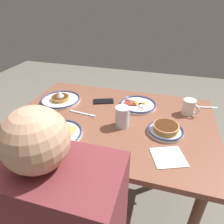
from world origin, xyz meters
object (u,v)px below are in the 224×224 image
(coffee_mug, at_px, (189,107))
(paper_napkin, at_px, (168,157))
(plate_near_main, at_px, (138,105))
(drinking_glass, at_px, (122,118))
(plate_center_pancakes, at_px, (166,129))
(butter_knife, at_px, (201,107))
(plate_far_companion, at_px, (61,99))
(plate_far_side, at_px, (59,133))
(fork_near, at_px, (83,113))
(cell_phone, at_px, (103,101))

(coffee_mug, xyz_separation_m, paper_napkin, (0.10, 0.45, -0.05))
(plate_near_main, xyz_separation_m, drinking_glass, (0.05, 0.26, 0.04))
(plate_center_pancakes, xyz_separation_m, butter_knife, (-0.22, -0.36, -0.02))
(plate_far_companion, distance_m, paper_napkin, 0.86)
(plate_far_companion, bearing_deg, coffee_mug, -175.20)
(plate_far_side, height_order, paper_napkin, plate_far_side)
(coffee_mug, xyz_separation_m, fork_near, (0.65, 0.19, -0.05))
(plate_far_companion, xyz_separation_m, drinking_glass, (-0.50, 0.18, 0.04))
(plate_near_main, distance_m, plate_far_companion, 0.55)
(plate_far_companion, height_order, drinking_glass, drinking_glass)
(plate_far_companion, bearing_deg, plate_near_main, -171.57)
(plate_far_side, relative_size, drinking_glass, 2.08)
(plate_far_side, relative_size, cell_phone, 1.77)
(drinking_glass, bearing_deg, plate_center_pancakes, -180.00)
(drinking_glass, bearing_deg, plate_far_companion, -19.58)
(coffee_mug, bearing_deg, drinking_glass, 33.49)
(coffee_mug, distance_m, butter_knife, 0.15)
(plate_near_main, height_order, plate_far_companion, plate_far_companion)
(drinking_glass, distance_m, cell_phone, 0.33)
(plate_far_side, distance_m, coffee_mug, 0.82)
(plate_far_side, distance_m, drinking_glass, 0.37)
(coffee_mug, relative_size, paper_napkin, 0.70)
(plate_near_main, bearing_deg, fork_near, 31.45)
(plate_near_main, relative_size, drinking_glass, 2.04)
(plate_near_main, xyz_separation_m, cell_phone, (0.25, 0.00, -0.01))
(cell_phone, bearing_deg, drinking_glass, 107.09)
(plate_far_side, height_order, cell_phone, plate_far_side)
(coffee_mug, height_order, butter_knife, coffee_mug)
(butter_knife, bearing_deg, fork_near, 21.95)
(plate_center_pancakes, height_order, drinking_glass, drinking_glass)
(paper_napkin, bearing_deg, cell_phone, -43.73)
(fork_near, bearing_deg, plate_far_side, 81.92)
(butter_knife, bearing_deg, paper_napkin, 70.59)
(plate_near_main, bearing_deg, plate_far_companion, 8.43)
(plate_far_side, bearing_deg, drinking_glass, -148.95)
(plate_near_main, distance_m, plate_far_side, 0.57)
(plate_far_companion, xyz_separation_m, paper_napkin, (-0.77, 0.38, -0.01))
(plate_center_pancakes, distance_m, butter_knife, 0.42)
(plate_near_main, xyz_separation_m, plate_far_side, (0.36, 0.45, 0.00))
(plate_far_side, xyz_separation_m, drinking_glass, (-0.31, -0.19, 0.04))
(plate_near_main, height_order, plate_far_side, plate_far_side)
(plate_center_pancakes, bearing_deg, paper_napkin, 97.47)
(plate_center_pancakes, xyz_separation_m, drinking_glass, (0.25, 0.00, 0.03))
(plate_near_main, distance_m, coffee_mug, 0.33)
(coffee_mug, relative_size, drinking_glass, 0.86)
(fork_near, bearing_deg, plate_center_pancakes, 173.56)
(plate_near_main, bearing_deg, cell_phone, 0.83)
(fork_near, xyz_separation_m, butter_knife, (-0.75, -0.30, -0.00))
(drinking_glass, distance_m, butter_knife, 0.60)
(fork_near, height_order, butter_knife, same)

